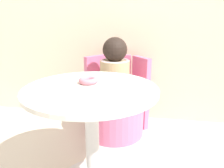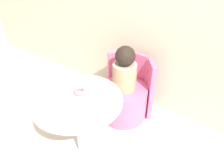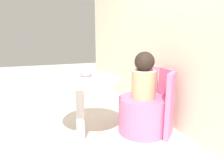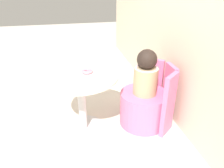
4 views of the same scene
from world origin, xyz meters
The scene contains 7 objects.
ground_plane centered at (0.00, 0.00, 0.00)m, with size 12.00×12.00×0.00m, color beige.
back_wall centered at (0.00, 1.13, 1.20)m, with size 6.00×0.06×2.40m.
round_table centered at (0.04, 0.02, 0.49)m, with size 0.79×0.79×0.67m.
tub_chair centered at (0.07, 0.72, 0.20)m, with size 0.54×0.54×0.40m.
booth_backrest centered at (0.07, 0.94, 0.35)m, with size 0.64×0.23×0.71m.
child_figure centered at (0.07, 0.72, 0.63)m, with size 0.26×0.26×0.50m.
donut centered at (0.00, 0.10, 0.69)m, with size 0.12×0.12×0.03m.
Camera 3 is at (1.90, -0.36, 1.06)m, focal length 32.00 mm.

